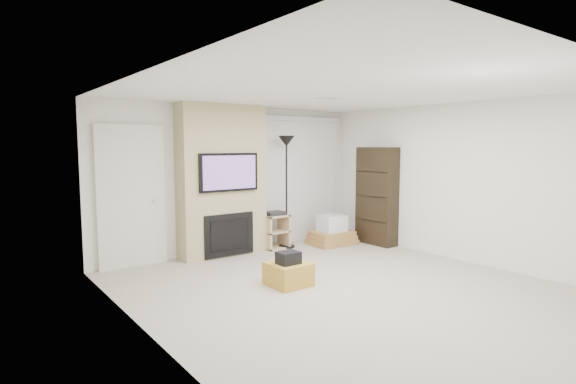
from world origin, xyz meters
TOP-DOWN VIEW (x-y plane):
  - floor at (0.00, 0.00)m, footprint 5.00×5.50m
  - ceiling at (0.00, 0.00)m, footprint 5.00×5.50m
  - wall_back at (0.00, 2.75)m, footprint 5.00×0.00m
  - wall_left at (-2.50, 0.00)m, footprint 0.00×5.50m
  - wall_right at (2.50, 0.00)m, footprint 0.00×5.50m
  - hvac_vent at (0.40, 0.80)m, footprint 0.35×0.18m
  - ottoman at (-0.48, 0.56)m, footprint 0.50×0.50m
  - black_bag at (-0.51, 0.52)m, footprint 0.28×0.22m
  - fireplace_wall at (-0.35, 2.54)m, footprint 1.50×0.47m
  - entry_door at (-1.80, 2.71)m, footprint 1.02×0.11m
  - vertical_blinds at (1.40, 2.70)m, footprint 1.98×0.10m
  - floor_lamp at (0.83, 2.35)m, footprint 0.30×0.30m
  - av_stand at (0.62, 2.43)m, footprint 0.45×0.38m
  - box_stack at (1.65, 2.03)m, footprint 0.86×0.67m
  - bookshelf at (2.34, 1.57)m, footprint 0.30×0.80m

SIDE VIEW (x-z plane):
  - floor at x=0.00m, z-range 0.00..0.00m
  - ottoman at x=-0.48m, z-range 0.00..0.30m
  - box_stack at x=1.65m, z-range -0.07..0.48m
  - av_stand at x=0.62m, z-range 0.02..0.68m
  - black_bag at x=-0.51m, z-range 0.30..0.46m
  - bookshelf at x=2.34m, z-range 0.00..1.80m
  - entry_door at x=-1.80m, z-range -0.02..2.12m
  - fireplace_wall at x=-0.35m, z-range -0.01..2.49m
  - wall_back at x=0.00m, z-range 0.00..2.50m
  - wall_left at x=-2.50m, z-range 0.00..2.50m
  - wall_right at x=2.50m, z-range 0.00..2.50m
  - vertical_blinds at x=1.40m, z-range 0.09..2.46m
  - floor_lamp at x=0.83m, z-range 0.58..2.58m
  - hvac_vent at x=0.40m, z-range 2.49..2.50m
  - ceiling at x=0.00m, z-range 2.50..2.50m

